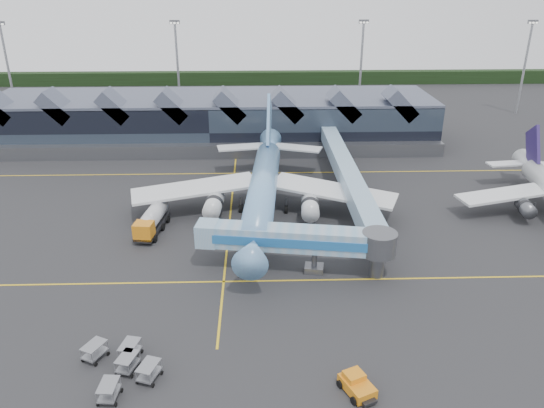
{
  "coord_description": "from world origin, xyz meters",
  "views": [
    {
      "loc": [
        3.96,
        -60.48,
        32.64
      ],
      "look_at": [
        5.91,
        2.74,
        5.0
      ],
      "focal_mm": 35.0,
      "sensor_mm": 36.0,
      "label": 1
    }
  ],
  "objects_px": {
    "jet_bridge": "(307,241)",
    "pushback_tug": "(357,385)",
    "fuel_truck": "(153,219)",
    "main_airliner": "(263,185)"
  },
  "relations": [
    {
      "from": "jet_bridge",
      "to": "pushback_tug",
      "type": "relative_size",
      "value": 5.84
    },
    {
      "from": "jet_bridge",
      "to": "pushback_tug",
      "type": "xyz_separation_m",
      "value": [
        2.51,
        -19.9,
        -3.36
      ]
    },
    {
      "from": "jet_bridge",
      "to": "fuel_truck",
      "type": "bearing_deg",
      "value": 159.16
    },
    {
      "from": "main_airliner",
      "to": "pushback_tug",
      "type": "height_order",
      "value": "main_airliner"
    },
    {
      "from": "main_airliner",
      "to": "pushback_tug",
      "type": "distance_m",
      "value": 38.2
    },
    {
      "from": "jet_bridge",
      "to": "pushback_tug",
      "type": "distance_m",
      "value": 20.34
    },
    {
      "from": "jet_bridge",
      "to": "fuel_truck",
      "type": "xyz_separation_m",
      "value": [
        -20.04,
        11.5,
        -2.26
      ]
    },
    {
      "from": "jet_bridge",
      "to": "fuel_truck",
      "type": "distance_m",
      "value": 23.22
    },
    {
      "from": "pushback_tug",
      "to": "main_airliner",
      "type": "bearing_deg",
      "value": 76.94
    },
    {
      "from": "jet_bridge",
      "to": "fuel_truck",
      "type": "relative_size",
      "value": 2.38
    }
  ]
}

